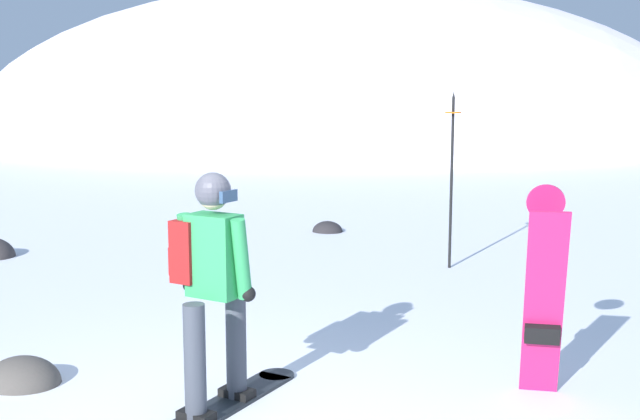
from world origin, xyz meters
TOP-DOWN VIEW (x-y plane):
  - ridge_peak_main at (-4.99, 30.98)m, footprint 31.44×28.29m
  - snowboarder_main at (-0.26, 0.62)m, footprint 0.77×1.76m
  - spare_snowboard at (2.04, 1.28)m, footprint 0.28×0.52m
  - piste_marker_near at (1.19, 5.56)m, footprint 0.20×0.20m
  - rock_dark at (-0.81, 7.74)m, footprint 0.48×0.41m
  - rock_mid at (-1.90, 0.82)m, footprint 0.61×0.51m

SIDE VIEW (x-z plane):
  - ridge_peak_main at x=-4.99m, z-range -6.54..6.54m
  - rock_dark at x=-0.81m, z-range -0.17..0.17m
  - rock_mid at x=-1.90m, z-range -0.21..0.21m
  - spare_snowboard at x=2.04m, z-range 0.01..1.60m
  - snowboarder_main at x=-0.26m, z-range 0.06..1.78m
  - piste_marker_near at x=1.19m, z-range 0.15..2.37m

